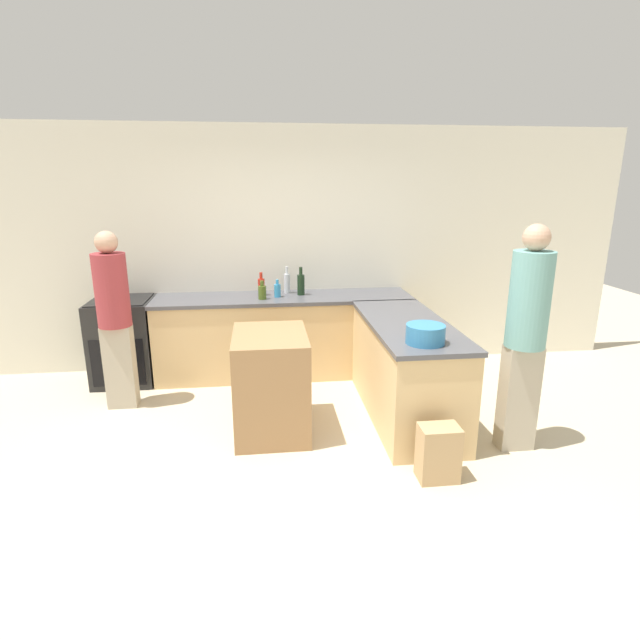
{
  "coord_description": "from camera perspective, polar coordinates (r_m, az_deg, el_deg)",
  "views": [
    {
      "loc": [
        -0.24,
        -3.47,
        2.1
      ],
      "look_at": [
        0.26,
        0.68,
        0.94
      ],
      "focal_mm": 28.0,
      "sensor_mm": 36.0,
      "label": 1
    }
  ],
  "objects": [
    {
      "name": "counter_back",
      "position": [
        5.57,
        -4.11,
        -1.74
      ],
      "size": [
        2.79,
        0.67,
        0.89
      ],
      "color": "#D6B27A",
      "rests_on": "ground_plane"
    },
    {
      "name": "person_at_peninsula",
      "position": [
        4.15,
        22.47,
        -1.12
      ],
      "size": [
        0.31,
        0.31,
        1.8
      ],
      "color": "#ADA38E",
      "rests_on": "ground_plane"
    },
    {
      "name": "ground_plane",
      "position": [
        4.06,
        -2.62,
        -15.62
      ],
      "size": [
        14.0,
        14.0,
        0.0
      ],
      "primitive_type": "plane",
      "color": "beige"
    },
    {
      "name": "island_table",
      "position": [
        4.31,
        -5.62,
        -7.19
      ],
      "size": [
        0.62,
        0.8,
        0.88
      ],
      "color": "#997047",
      "rests_on": "ground_plane"
    },
    {
      "name": "person_by_range",
      "position": [
        4.97,
        -22.46,
        0.67
      ],
      "size": [
        0.3,
        0.3,
        1.68
      ],
      "color": "#ADA38E",
      "rests_on": "ground_plane"
    },
    {
      "name": "olive_oil_bottle",
      "position": [
        5.32,
        -6.62,
        3.2
      ],
      "size": [
        0.09,
        0.09,
        0.2
      ],
      "color": "#475B1E",
      "rests_on": "counter_back"
    },
    {
      "name": "counter_peninsula",
      "position": [
        4.64,
        9.78,
        -5.54
      ],
      "size": [
        0.69,
        1.74,
        0.89
      ],
      "color": "#D6B27A",
      "rests_on": "ground_plane"
    },
    {
      "name": "dish_soap_bottle",
      "position": [
        5.41,
        -4.89,
        3.42
      ],
      "size": [
        0.07,
        0.07,
        0.19
      ],
      "color": "#338CBF",
      "rests_on": "counter_back"
    },
    {
      "name": "hot_sauce_bottle",
      "position": [
        5.5,
        -6.72,
        3.86
      ],
      "size": [
        0.07,
        0.07,
        0.25
      ],
      "color": "red",
      "rests_on": "counter_back"
    },
    {
      "name": "vinegar_bottle_clear",
      "position": [
        5.58,
        -3.79,
        4.29
      ],
      "size": [
        0.07,
        0.07,
        0.3
      ],
      "color": "silver",
      "rests_on": "counter_back"
    },
    {
      "name": "paper_bag",
      "position": [
        3.82,
        13.36,
        -14.57
      ],
      "size": [
        0.29,
        0.2,
        0.42
      ],
      "color": "tan",
      "rests_on": "ground_plane"
    },
    {
      "name": "mixing_bowl",
      "position": [
        3.92,
        11.95,
        -1.58
      ],
      "size": [
        0.3,
        0.3,
        0.15
      ],
      "color": "teal",
      "rests_on": "counter_peninsula"
    },
    {
      "name": "range_oven",
      "position": [
        5.76,
        -21.44,
        -2.2
      ],
      "size": [
        0.63,
        0.65,
        0.91
      ],
      "color": "black",
      "rests_on": "ground_plane"
    },
    {
      "name": "wall_back",
      "position": [
        5.72,
        -4.47,
        7.97
      ],
      "size": [
        8.0,
        0.06,
        2.7
      ],
      "color": "silver",
      "rests_on": "ground_plane"
    },
    {
      "name": "wine_bottle_dark",
      "position": [
        5.49,
        -2.2,
        4.15
      ],
      "size": [
        0.08,
        0.08,
        0.31
      ],
      "color": "black",
      "rests_on": "counter_back"
    }
  ]
}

